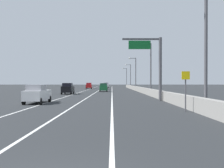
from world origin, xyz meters
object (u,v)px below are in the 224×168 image
object	(u,v)px
lamp_post_right_fourth	(130,74)
car_green_5	(104,87)
overhead_sign_gantry	(155,61)
lamp_post_right_near	(203,39)
lamp_post_right_second	(150,65)
car_white_3	(38,94)
car_red_0	(89,86)
speed_advisory_sign	(186,88)
lamp_post_right_fifth	(126,76)
car_silver_2	(107,85)
car_black_1	(68,89)
car_gray_4	(105,86)
lamp_post_right_third	(135,71)

from	to	relation	value
lamp_post_right_fourth	car_green_5	size ratio (longest dim) A/B	2.17
overhead_sign_gantry	lamp_post_right_near	world-z (taller)	lamp_post_right_near
lamp_post_right_second	car_white_3	xyz separation A→B (m)	(-14.49, -18.24, -4.38)
lamp_post_right_fourth	car_red_0	bearing A→B (deg)	-139.82
lamp_post_right_near	car_red_0	distance (m)	66.68
speed_advisory_sign	lamp_post_right_fifth	distance (m)	103.29
car_silver_2	car_white_3	xyz separation A→B (m)	(-5.52, -71.58, -0.05)
speed_advisory_sign	car_black_1	xyz separation A→B (m)	(-13.61, 27.21, -0.74)
lamp_post_right_near	lamp_post_right_fifth	size ratio (longest dim) A/B	1.00
overhead_sign_gantry	car_white_3	distance (m)	13.75
car_gray_4	car_silver_2	bearing A→B (deg)	90.02
car_black_1	car_white_3	bearing A→B (deg)	-88.91
lamp_post_right_near	car_gray_4	bearing A→B (deg)	98.81
lamp_post_right_near	car_gray_4	size ratio (longest dim) A/B	2.06
speed_advisory_sign	car_gray_4	size ratio (longest dim) A/B	0.67
lamp_post_right_fifth	car_black_1	bearing A→B (deg)	-101.23
lamp_post_right_second	lamp_post_right_fourth	size ratio (longest dim) A/B	1.00
lamp_post_right_second	car_black_1	bearing A→B (deg)	174.59
speed_advisory_sign	car_green_5	world-z (taller)	speed_advisory_sign
car_white_3	lamp_post_right_fifth	bearing A→B (deg)	81.25
lamp_post_right_second	car_green_5	xyz separation A→B (m)	(-8.69, 13.62, -4.38)
car_red_0	car_black_1	world-z (taller)	car_black_1
lamp_post_right_second	car_black_1	distance (m)	15.54
overhead_sign_gantry	car_black_1	size ratio (longest dim) A/B	1.74
lamp_post_right_third	lamp_post_right_fourth	distance (m)	25.81
lamp_post_right_near	car_black_1	size ratio (longest dim) A/B	2.14
car_black_1	car_green_5	bearing A→B (deg)	63.21
car_black_1	car_gray_4	world-z (taller)	car_black_1
car_gray_4	overhead_sign_gantry	bearing A→B (deg)	-81.13
car_green_5	car_silver_2	bearing A→B (deg)	90.39
overhead_sign_gantry	car_gray_4	distance (m)	47.25
overhead_sign_gantry	lamp_post_right_third	xyz separation A→B (m)	(1.50, 40.67, 0.63)
car_silver_2	car_black_1	bearing A→B (deg)	-96.47
lamp_post_right_near	car_gray_4	world-z (taller)	lamp_post_right_near
lamp_post_right_third	car_gray_4	bearing A→B (deg)	146.21
speed_advisory_sign	lamp_post_right_near	distance (m)	3.79
lamp_post_right_third	car_gray_4	distance (m)	11.42
lamp_post_right_third	car_white_3	bearing A→B (deg)	-107.98
lamp_post_right_fourth	car_white_3	xyz separation A→B (m)	(-14.75, -69.86, -4.38)
lamp_post_right_fourth	car_red_0	size ratio (longest dim) A/B	1.93
overhead_sign_gantry	car_black_1	world-z (taller)	overhead_sign_gantry
car_black_1	car_green_5	size ratio (longest dim) A/B	1.02
car_black_1	car_silver_2	distance (m)	52.26
lamp_post_right_second	car_silver_2	size ratio (longest dim) A/B	2.22
car_black_1	lamp_post_right_second	bearing A→B (deg)	-5.41
speed_advisory_sign	car_gray_4	world-z (taller)	speed_advisory_sign
overhead_sign_gantry	car_red_0	xyz separation A→B (m)	(-12.81, 54.01, -3.73)
speed_advisory_sign	lamp_post_right_third	world-z (taller)	lamp_post_right_third
lamp_post_right_second	lamp_post_right_fourth	distance (m)	51.61
lamp_post_right_third	car_black_1	bearing A→B (deg)	-121.00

